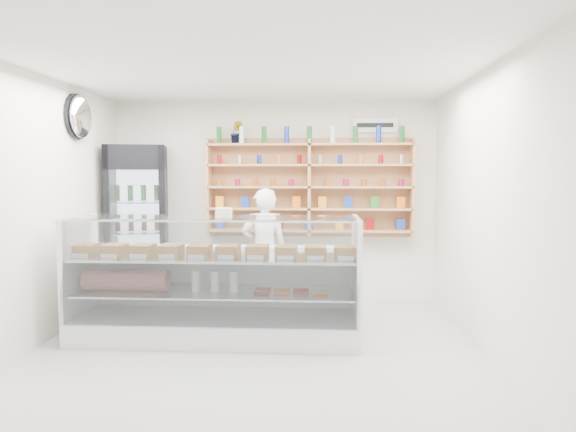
{
  "coord_description": "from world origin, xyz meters",
  "views": [
    {
      "loc": [
        0.64,
        -4.74,
        1.77
      ],
      "look_at": [
        0.29,
        0.9,
        1.31
      ],
      "focal_mm": 32.0,
      "sensor_mm": 36.0,
      "label": 1
    }
  ],
  "objects": [
    {
      "name": "room",
      "position": [
        0.0,
        0.0,
        1.4
      ],
      "size": [
        5.0,
        5.0,
        5.0
      ],
      "color": "#AEAEB3",
      "rests_on": "ground"
    },
    {
      "name": "display_counter",
      "position": [
        -0.47,
        0.64,
        0.36
      ],
      "size": [
        3.05,
        0.91,
        1.33
      ],
      "color": "white",
      "rests_on": "floor"
    },
    {
      "name": "shop_worker",
      "position": [
        -0.07,
        1.76,
        0.8
      ],
      "size": [
        0.64,
        0.49,
        1.6
      ],
      "primitive_type": "imported",
      "rotation": [
        0.0,
        0.0,
        3.33
      ],
      "color": "white",
      "rests_on": "floor"
    },
    {
      "name": "drinks_cooler",
      "position": [
        -1.85,
        2.13,
        1.08
      ],
      "size": [
        0.93,
        0.92,
        2.16
      ],
      "rotation": [
        0.0,
        0.0,
        0.24
      ],
      "color": "black",
      "rests_on": "floor"
    },
    {
      "name": "wall_shelving",
      "position": [
        0.5,
        2.34,
        1.59
      ],
      "size": [
        2.84,
        0.28,
        1.33
      ],
      "color": "tan",
      "rests_on": "back_wall"
    },
    {
      "name": "potted_plant",
      "position": [
        -0.51,
        2.34,
        2.35
      ],
      "size": [
        0.18,
        0.15,
        0.31
      ],
      "primitive_type": "imported",
      "rotation": [
        0.0,
        0.0,
        0.07
      ],
      "color": "#1E6626",
      "rests_on": "wall_shelving"
    },
    {
      "name": "security_mirror",
      "position": [
        -2.17,
        1.2,
        2.45
      ],
      "size": [
        0.15,
        0.5,
        0.5
      ],
      "primitive_type": "ellipsoid",
      "color": "silver",
      "rests_on": "left_wall"
    },
    {
      "name": "wall_sign",
      "position": [
        1.4,
        2.47,
        2.45
      ],
      "size": [
        0.62,
        0.03,
        0.2
      ],
      "primitive_type": "cube",
      "color": "white",
      "rests_on": "back_wall"
    }
  ]
}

